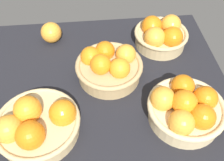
{
  "coord_description": "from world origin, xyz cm",
  "views": [
    {
      "loc": [
        -3.39,
        -59.17,
        70.53
      ],
      "look_at": [
        2.24,
        -2.97,
        7.0
      ],
      "focal_mm": 42.03,
      "sensor_mm": 36.0,
      "label": 1
    }
  ],
  "objects_px": {
    "basket_near_right": "(186,108)",
    "basket_center": "(109,66)",
    "basket_near_left": "(36,124)",
    "loose_orange_front_gap": "(51,33)",
    "basket_far_right": "(161,35)"
  },
  "relations": [
    {
      "from": "basket_far_right",
      "to": "basket_near_left",
      "type": "bearing_deg",
      "value": -141.51
    },
    {
      "from": "loose_orange_front_gap",
      "to": "basket_near_left",
      "type": "bearing_deg",
      "value": -92.53
    },
    {
      "from": "basket_near_right",
      "to": "basket_center",
      "type": "relative_size",
      "value": 1.01
    },
    {
      "from": "basket_center",
      "to": "basket_far_right",
      "type": "distance_m",
      "value": 0.25
    },
    {
      "from": "basket_near_left",
      "to": "basket_center",
      "type": "height_order",
      "value": "same"
    },
    {
      "from": "basket_far_right",
      "to": "loose_orange_front_gap",
      "type": "bearing_deg",
      "value": 170.47
    },
    {
      "from": "basket_far_right",
      "to": "loose_orange_front_gap",
      "type": "height_order",
      "value": "basket_far_right"
    },
    {
      "from": "basket_near_left",
      "to": "basket_far_right",
      "type": "xyz_separation_m",
      "value": [
        0.44,
        0.35,
        0.01
      ]
    },
    {
      "from": "basket_near_right",
      "to": "basket_far_right",
      "type": "height_order",
      "value": "basket_near_right"
    },
    {
      "from": "basket_near_right",
      "to": "loose_orange_front_gap",
      "type": "height_order",
      "value": "basket_near_right"
    },
    {
      "from": "basket_near_left",
      "to": "basket_near_right",
      "type": "xyz_separation_m",
      "value": [
        0.43,
        0.01,
        0.01
      ]
    },
    {
      "from": "basket_near_left",
      "to": "basket_center",
      "type": "xyz_separation_m",
      "value": [
        0.22,
        0.21,
        0.0
      ]
    },
    {
      "from": "basket_center",
      "to": "basket_near_right",
      "type": "bearing_deg",
      "value": -44.09
    },
    {
      "from": "basket_center",
      "to": "basket_far_right",
      "type": "bearing_deg",
      "value": 33.5
    },
    {
      "from": "basket_near_left",
      "to": "loose_orange_front_gap",
      "type": "bearing_deg",
      "value": 87.47
    }
  ]
}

